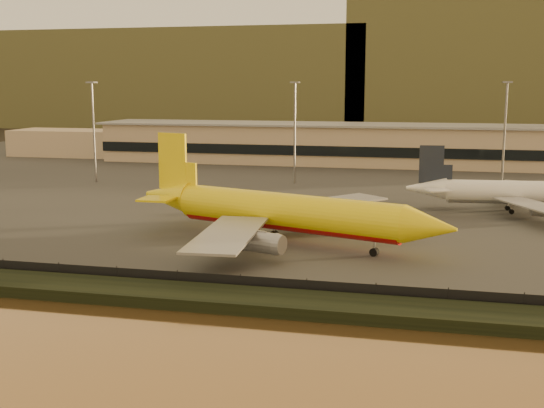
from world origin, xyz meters
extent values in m
plane|color=black|center=(0.00, 0.00, 0.00)|extent=(900.00, 900.00, 0.00)
cube|color=black|center=(0.00, -17.00, 0.70)|extent=(320.00, 7.00, 1.40)
cube|color=#2D2D2D|center=(0.00, 95.00, 0.10)|extent=(320.00, 220.00, 0.20)
cube|color=black|center=(0.00, -13.00, 1.30)|extent=(300.00, 0.05, 2.20)
cube|color=tan|center=(0.00, 125.00, 6.20)|extent=(160.00, 22.00, 12.00)
cube|color=black|center=(0.00, 113.80, 5.20)|extent=(160.00, 0.60, 3.00)
cube|color=gray|center=(0.00, 125.00, 12.50)|extent=(164.00, 24.00, 0.60)
cube|color=tan|center=(-95.00, 129.00, 4.70)|extent=(50.00, 18.00, 9.00)
cylinder|color=slate|center=(-60.00, 70.00, 12.70)|extent=(0.50, 0.50, 25.00)
cube|color=slate|center=(-60.00, 70.00, 25.40)|extent=(2.20, 2.20, 0.40)
cylinder|color=slate|center=(-10.00, 80.00, 12.70)|extent=(0.50, 0.50, 25.00)
cube|color=slate|center=(-10.00, 80.00, 25.40)|extent=(2.20, 2.20, 0.40)
cylinder|color=slate|center=(40.00, 78.00, 12.70)|extent=(0.50, 0.50, 25.00)
cube|color=slate|center=(40.00, 78.00, 25.40)|extent=(2.20, 2.20, 0.40)
cube|color=olive|center=(-140.00, 340.00, 27.50)|extent=(260.00, 160.00, 55.00)
cylinder|color=yellow|center=(2.19, 13.38, 5.44)|extent=(37.98, 17.16, 5.51)
cylinder|color=#B50C0A|center=(2.19, 13.38, 4.47)|extent=(36.60, 15.68, 4.30)
cone|color=yellow|center=(23.85, 6.26, 5.44)|extent=(8.77, 7.56, 5.51)
cone|color=yellow|center=(-20.47, 20.83, 5.85)|extent=(10.79, 8.22, 5.51)
cube|color=yellow|center=(-19.46, 20.50, 11.92)|extent=(5.68, 2.24, 9.65)
cube|color=yellow|center=(-16.73, 25.41, 6.27)|extent=(7.37, 7.36, 0.33)
cube|color=yellow|center=(-20.18, 14.93, 6.27)|extent=(5.32, 5.26, 0.33)
cube|color=gray|center=(5.77, 27.66, 4.47)|extent=(21.07, 23.01, 0.33)
cylinder|color=gray|center=(7.17, 23.43, 2.96)|extent=(6.99, 4.87, 3.03)
cube|color=gray|center=(-3.40, -0.24, 4.47)|extent=(8.98, 24.30, 0.33)
cylinder|color=gray|center=(0.23, 2.33, 2.96)|extent=(6.99, 4.87, 3.03)
cylinder|color=black|center=(16.04, 8.82, 0.81)|extent=(1.45, 1.30, 1.21)
cylinder|color=slate|center=(16.04, 8.82, 1.44)|extent=(0.21, 0.21, 2.48)
cylinder|color=black|center=(-2.36, 12.26, 0.81)|extent=(1.45, 1.30, 1.21)
cylinder|color=slate|center=(-2.36, 12.26, 1.44)|extent=(0.21, 0.21, 2.48)
cylinder|color=black|center=(-0.81, 16.98, 0.81)|extent=(1.45, 1.30, 1.21)
cylinder|color=slate|center=(-0.81, 16.98, 1.44)|extent=(0.21, 0.21, 2.48)
cylinder|color=white|center=(42.17, 50.07, 4.29)|extent=(31.26, 7.11, 4.31)
cylinder|color=gray|center=(42.17, 50.07, 3.54)|extent=(30.32, 6.09, 3.36)
cone|color=white|center=(22.87, 48.30, 4.61)|extent=(8.11, 4.99, 4.31)
cube|color=#1A2030|center=(23.73, 48.38, 9.35)|extent=(4.75, 0.77, 7.54)
cube|color=white|center=(24.19, 52.75, 4.94)|extent=(5.10, 4.94, 0.26)
cube|color=white|center=(24.98, 44.17, 4.94)|extent=(5.57, 5.46, 0.26)
cube|color=gray|center=(40.23, 61.78, 3.54)|extent=(11.36, 20.29, 0.26)
cylinder|color=gray|center=(42.64, 59.08, 2.35)|extent=(5.36, 2.83, 2.37)
cube|color=gray|center=(42.39, 38.20, 3.54)|extent=(14.22, 19.99, 0.26)
cylinder|color=black|center=(39.13, 47.84, 0.67)|extent=(1.01, 0.84, 0.95)
cylinder|color=slate|center=(39.13, 47.84, 1.17)|extent=(0.23, 0.23, 1.94)
cylinder|color=black|center=(38.77, 51.70, 0.67)|extent=(1.01, 0.84, 0.95)
cylinder|color=slate|center=(38.77, 51.70, 1.17)|extent=(0.23, 0.23, 1.94)
cube|color=yellow|center=(15.15, 26.21, 1.11)|extent=(4.42, 2.98, 1.83)
cube|color=white|center=(-10.91, 38.54, 1.06)|extent=(4.05, 2.32, 1.72)
camera|label=1|loc=(23.44, -88.45, 24.82)|focal=45.00mm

